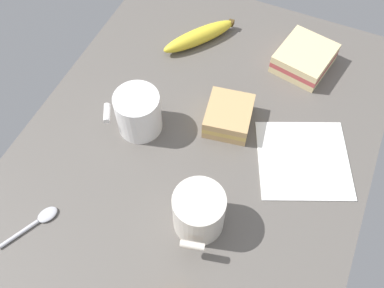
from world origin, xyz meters
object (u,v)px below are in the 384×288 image
(sandwich_main, at_px, (304,58))
(paper_napkin, at_px, (303,160))
(sandwich_side, at_px, (229,116))
(coffee_mug_black, at_px, (199,212))
(coffee_mug_milky, at_px, (138,112))
(spoon, at_px, (38,221))
(banana, at_px, (199,36))

(sandwich_main, xyz_separation_m, paper_napkin, (0.23, 0.07, -0.02))
(sandwich_side, bearing_deg, coffee_mug_black, 7.62)
(sandwich_main, relative_size, paper_napkin, 0.80)
(coffee_mug_black, height_order, sandwich_main, coffee_mug_black)
(sandwich_side, height_order, paper_napkin, sandwich_side)
(coffee_mug_black, bearing_deg, coffee_mug_milky, -127.08)
(coffee_mug_black, xyz_separation_m, coffee_mug_milky, (-0.14, -0.18, -0.00))
(spoon, bearing_deg, sandwich_main, 149.19)
(sandwich_side, relative_size, spoon, 1.02)
(sandwich_main, height_order, spoon, sandwich_main)
(coffee_mug_milky, distance_m, sandwich_main, 0.37)
(sandwich_main, xyz_separation_m, banana, (0.03, -0.23, -0.00))
(spoon, height_order, paper_napkin, spoon)
(spoon, bearing_deg, sandwich_side, 145.50)
(spoon, bearing_deg, paper_napkin, 128.23)
(coffee_mug_black, xyz_separation_m, paper_napkin, (-0.19, 0.13, -0.04))
(sandwich_side, height_order, banana, sandwich_side)
(sandwich_side, bearing_deg, coffee_mug_milky, -63.68)
(coffee_mug_milky, bearing_deg, sandwich_main, 138.70)
(coffee_mug_milky, relative_size, sandwich_main, 0.81)
(coffee_mug_milky, bearing_deg, sandwich_side, 116.32)
(sandwich_main, distance_m, sandwich_side, 0.22)
(banana, bearing_deg, paper_napkin, 55.79)
(sandwich_main, height_order, paper_napkin, sandwich_main)
(sandwich_main, bearing_deg, coffee_mug_black, -8.66)
(coffee_mug_black, relative_size, spoon, 1.05)
(spoon, bearing_deg, coffee_mug_milky, 164.55)
(sandwich_main, relative_size, banana, 0.81)
(coffee_mug_milky, xyz_separation_m, banana, (-0.25, 0.02, -0.03))
(sandwich_main, distance_m, paper_napkin, 0.24)
(coffee_mug_black, bearing_deg, paper_napkin, 145.71)
(coffee_mug_black, xyz_separation_m, banana, (-0.39, -0.17, -0.03))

